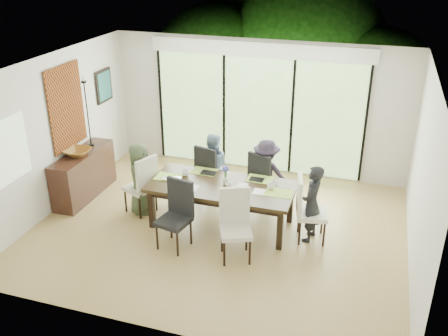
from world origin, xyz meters
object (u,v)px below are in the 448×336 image
(chair_right_end, at_px, (312,209))
(person_left_end, at_px, (140,179))
(table_top, at_px, (222,187))
(sideboard, at_px, (84,175))
(chair_near_right, at_px, (236,227))
(chair_left_end, at_px, (140,183))
(bowl, at_px, (78,152))
(cup_c, at_px, (271,186))
(chair_near_left, at_px, (173,216))
(person_far_right, at_px, (266,174))
(laptop, at_px, (171,180))
(vase, at_px, (226,181))
(person_right_end, at_px, (312,204))
(cup_a, at_px, (185,173))
(chair_far_left, at_px, (213,171))
(cup_b, at_px, (229,186))
(person_far_left, at_px, (212,167))
(chair_far_right, at_px, (266,179))

(chair_right_end, relative_size, person_left_end, 0.85)
(table_top, relative_size, sideboard, 1.54)
(chair_right_end, distance_m, chair_near_right, 1.33)
(chair_left_end, distance_m, bowl, 1.32)
(chair_left_end, height_order, cup_c, chair_left_end)
(chair_near_left, relative_size, person_far_right, 0.85)
(chair_near_left, xyz_separation_m, bowl, (-2.26, 0.99, 0.38))
(table_top, relative_size, cup_c, 19.35)
(chair_near_left, bearing_deg, cup_c, 48.42)
(chair_left_end, bearing_deg, laptop, 104.13)
(vase, height_order, bowl, bowl)
(person_left_end, bearing_deg, person_right_end, -99.66)
(table_top, xyz_separation_m, chair_near_left, (-0.50, -0.87, -0.17))
(cup_a, bearing_deg, vase, -7.59)
(person_far_right, relative_size, vase, 10.75)
(chair_far_left, bearing_deg, table_top, 133.55)
(chair_far_left, bearing_deg, bowl, 33.22)
(chair_near_right, height_order, laptop, chair_near_right)
(table_top, distance_m, laptop, 0.86)
(chair_near_right, height_order, cup_b, chair_near_right)
(cup_a, distance_m, cup_c, 1.50)
(cup_c, distance_m, sideboard, 3.58)
(person_right_end, height_order, cup_b, person_right_end)
(person_far_right, bearing_deg, cup_b, 61.09)
(person_left_end, bearing_deg, chair_near_left, -141.26)
(chair_far_left, relative_size, chair_near_right, 1.00)
(chair_left_end, distance_m, laptop, 0.69)
(chair_near_left, bearing_deg, chair_far_left, 100.03)
(person_far_left, height_order, cup_c, person_far_left)
(cup_a, bearing_deg, chair_far_left, 70.35)
(cup_a, xyz_separation_m, bowl, (-2.06, -0.03, 0.13))
(chair_right_end, distance_m, vase, 1.47)
(vase, bearing_deg, chair_near_left, -120.87)
(vase, bearing_deg, chair_near_right, -63.94)
(chair_left_end, height_order, sideboard, chair_left_end)
(sideboard, bearing_deg, bowl, -90.00)
(person_far_left, distance_m, cup_a, 0.74)
(table_top, bearing_deg, person_far_left, 118.47)
(chair_left_end, height_order, chair_far_right, same)
(laptop, relative_size, cup_a, 2.66)
(cup_a, height_order, bowl, bowl)
(chair_far_right, distance_m, vase, 0.98)
(chair_right_end, height_order, cup_c, chair_right_end)
(person_right_end, bearing_deg, laptop, -79.20)
(person_right_end, xyz_separation_m, vase, (-1.43, 0.05, 0.16))
(chair_far_left, relative_size, person_left_end, 0.85)
(cup_b, bearing_deg, chair_near_right, -65.56)
(chair_left_end, relative_size, cup_b, 11.00)
(chair_left_end, xyz_separation_m, chair_near_right, (2.00, -0.87, 0.00))
(chair_left_end, bearing_deg, chair_far_right, 135.40)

